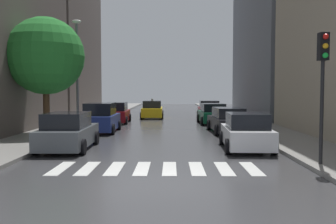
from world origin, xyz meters
TOP-DOWN VIEW (x-y plane):
  - ground_plane at (0.00, 24.00)m, footprint 28.00×72.00m
  - sidewalk_left at (-6.50, 24.00)m, footprint 3.00×72.00m
  - sidewalk_right at (6.50, 24.00)m, footprint 3.00×72.00m
  - crosswalk_stripes at (0.00, 2.00)m, footprint 6.75×2.20m
  - building_right_mid at (11.00, 26.75)m, footprint 6.00×17.34m
  - parked_car_left_nearest at (-3.99, 5.95)m, footprint 2.13×4.38m
  - parked_car_left_second at (-3.83, 12.65)m, footprint 2.07×4.06m
  - parked_car_left_third at (-3.80, 19.15)m, footprint 2.02×4.22m
  - parked_car_right_nearest at (3.79, 6.04)m, footprint 2.19×4.14m
  - parked_car_right_second at (3.95, 12.54)m, footprint 2.19×4.81m
  - parked_car_right_third at (3.73, 18.79)m, footprint 2.21×4.53m
  - parked_car_right_fourth at (3.98, 24.02)m, footprint 2.19×4.47m
  - taxi_midroad at (-1.25, 24.44)m, footprint 2.13×4.57m
  - street_tree_left at (-6.52, 10.73)m, footprint 4.32×4.32m
  - traffic_light_right_corner at (5.45, 2.08)m, footprint 0.30×0.42m
  - lamp_post_left at (-5.55, 13.87)m, footprint 0.60×0.28m

SIDE VIEW (x-z plane):
  - ground_plane at x=0.00m, z-range -0.04..0.00m
  - crosswalk_stripes at x=0.00m, z-range 0.00..0.01m
  - sidewalk_left at x=-6.50m, z-range 0.00..0.15m
  - sidewalk_right at x=6.50m, z-range 0.00..0.15m
  - parked_car_right_second at x=3.95m, z-range -0.04..1.49m
  - parked_car_right_third at x=3.73m, z-range -0.04..1.53m
  - parked_car_right_nearest at x=3.79m, z-range -0.05..1.55m
  - parked_car_left_nearest at x=-3.99m, z-range -0.05..1.57m
  - taxi_midroad at x=-1.25m, z-range -0.14..1.67m
  - parked_car_left_third at x=-3.80m, z-range -0.05..1.59m
  - parked_car_right_fourth at x=3.98m, z-range -0.05..1.59m
  - parked_car_left_second at x=-3.83m, z-range -0.07..1.74m
  - traffic_light_right_corner at x=5.45m, z-range 1.14..5.44m
  - lamp_post_left at x=-5.55m, z-range 0.68..7.62m
  - street_tree_left at x=-6.52m, z-range 1.23..7.75m
  - building_right_mid at x=11.00m, z-range 0.00..15.50m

